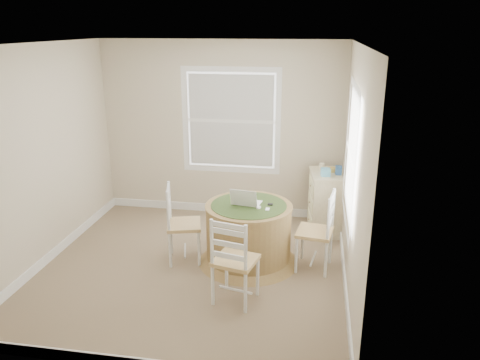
# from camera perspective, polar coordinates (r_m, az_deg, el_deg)

# --- Properties ---
(room) EXTENTS (3.64, 3.64, 2.64)m
(room) POSITION_cam_1_polar(r_m,az_deg,el_deg) (5.38, -4.04, 2.32)
(room) COLOR #8C7059
(room) RESTS_ON ground
(round_table) EXTENTS (1.22, 1.22, 0.75)m
(round_table) POSITION_cam_1_polar(r_m,az_deg,el_deg) (5.71, 1.05, -6.24)
(round_table) COLOR olive
(round_table) RESTS_ON ground
(chair_left) EXTENTS (0.50, 0.51, 0.95)m
(chair_left) POSITION_cam_1_polar(r_m,az_deg,el_deg) (5.76, -6.84, -5.38)
(chair_left) COLOR white
(chair_left) RESTS_ON ground
(chair_near) EXTENTS (0.50, 0.49, 0.95)m
(chair_near) POSITION_cam_1_polar(r_m,az_deg,el_deg) (4.91, -0.56, -9.71)
(chair_near) COLOR white
(chair_near) RESTS_ON ground
(chair_right) EXTENTS (0.46, 0.48, 0.95)m
(chair_right) POSITION_cam_1_polar(r_m,az_deg,el_deg) (5.60, 9.09, -6.23)
(chair_right) COLOR white
(chair_right) RESTS_ON ground
(laptop) EXTENTS (0.37, 0.34, 0.23)m
(laptop) POSITION_cam_1_polar(r_m,az_deg,el_deg) (5.59, 0.76, -2.66)
(laptop) COLOR white
(laptop) RESTS_ON round_table
(mouse) EXTENTS (0.06, 0.09, 0.03)m
(mouse) POSITION_cam_1_polar(r_m,az_deg,el_deg) (5.48, 2.28, -3.36)
(mouse) COLOR white
(mouse) RESTS_ON round_table
(phone) EXTENTS (0.05, 0.09, 0.02)m
(phone) POSITION_cam_1_polar(r_m,az_deg,el_deg) (5.45, 3.37, -3.62)
(phone) COLOR #B7BABF
(phone) RESTS_ON round_table
(keys) EXTENTS (0.06, 0.05, 0.02)m
(keys) POSITION_cam_1_polar(r_m,az_deg,el_deg) (5.58, 3.71, -3.03)
(keys) COLOR black
(keys) RESTS_ON round_table
(corner_chest) EXTENTS (0.57, 0.70, 0.86)m
(corner_chest) POSITION_cam_1_polar(r_m,az_deg,el_deg) (6.65, 10.53, -2.66)
(corner_chest) COLOR beige
(corner_chest) RESTS_ON ground
(tissue_box) EXTENTS (0.13, 0.13, 0.10)m
(tissue_box) POSITION_cam_1_polar(r_m,az_deg,el_deg) (6.34, 10.34, 0.91)
(tissue_box) COLOR #61B8DE
(tissue_box) RESTS_ON corner_chest
(box_yellow) EXTENTS (0.16, 0.12, 0.06)m
(box_yellow) POSITION_cam_1_polar(r_m,az_deg,el_deg) (6.56, 11.40, 1.25)
(box_yellow) COLOR gold
(box_yellow) RESTS_ON corner_chest
(box_blue) EXTENTS (0.09, 0.09, 0.12)m
(box_blue) POSITION_cam_1_polar(r_m,az_deg,el_deg) (6.43, 12.07, 1.15)
(box_blue) COLOR #315C95
(box_blue) RESTS_ON corner_chest
(cup_cream) EXTENTS (0.07, 0.07, 0.09)m
(cup_cream) POSITION_cam_1_polar(r_m,az_deg,el_deg) (6.64, 9.85, 1.69)
(cup_cream) COLOR beige
(cup_cream) RESTS_ON corner_chest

